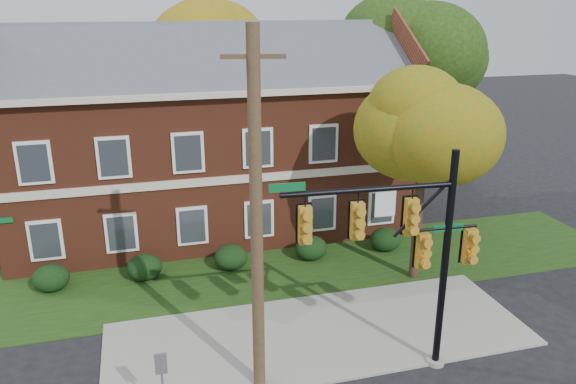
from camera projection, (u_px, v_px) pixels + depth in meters
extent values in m
plane|color=black|center=(329.00, 352.00, 17.88)|extent=(120.00, 120.00, 0.00)
cube|color=gray|center=(319.00, 334.00, 18.78)|extent=(14.00, 5.00, 0.08)
cube|color=#193811|center=(282.00, 270.00, 23.35)|extent=(30.00, 6.00, 0.04)
cube|color=brown|center=(210.00, 156.00, 27.22)|extent=(18.00, 8.00, 7.00)
cube|color=beige|center=(207.00, 81.00, 26.06)|extent=(18.80, 8.80, 0.24)
cube|color=beige|center=(223.00, 180.00, 23.54)|extent=(18.00, 0.12, 0.35)
ellipsoid|color=black|center=(51.00, 278.00, 21.58)|extent=(1.40, 1.26, 1.05)
ellipsoid|color=black|center=(144.00, 267.00, 22.45)|extent=(1.40, 1.26, 1.05)
ellipsoid|color=black|center=(231.00, 257.00, 23.33)|extent=(1.40, 1.26, 1.05)
ellipsoid|color=black|center=(311.00, 248.00, 24.21)|extent=(1.40, 1.26, 1.05)
ellipsoid|color=black|center=(386.00, 239.00, 25.08)|extent=(1.40, 1.26, 1.05)
cylinder|color=black|center=(418.00, 211.00, 21.86)|extent=(0.36, 0.36, 5.76)
ellipsoid|color=#9E660D|center=(425.00, 120.00, 20.71)|extent=(4.25, 4.25, 3.60)
ellipsoid|color=#9E660D|center=(447.00, 104.00, 20.33)|extent=(3.50, 3.50, 3.00)
cylinder|color=black|center=(407.00, 138.00, 30.88)|extent=(0.36, 0.36, 7.04)
ellipsoid|color=black|center=(413.00, 56.00, 29.47)|extent=(5.95, 5.95, 5.04)
ellipsoid|color=black|center=(434.00, 44.00, 29.01)|extent=(4.90, 4.90, 4.20)
cylinder|color=black|center=(208.00, 117.00, 34.67)|extent=(0.36, 0.36, 7.68)
ellipsoid|color=#AD6C0E|center=(205.00, 37.00, 33.13)|extent=(6.46, 6.46, 5.47)
ellipsoid|color=#AD6C0E|center=(222.00, 27.00, 32.65)|extent=(5.32, 5.32, 4.56)
cylinder|color=gray|center=(435.00, 361.00, 17.31)|extent=(0.54, 0.54, 0.16)
cylinder|color=black|center=(445.00, 264.00, 16.24)|extent=(0.23, 0.23, 6.81)
cylinder|color=black|center=(369.00, 190.00, 14.99)|extent=(4.87, 0.45, 0.16)
cylinder|color=black|center=(448.00, 228.00, 15.88)|extent=(1.75, 0.18, 0.08)
cube|color=#B17D1C|center=(305.00, 225.00, 14.93)|extent=(0.44, 0.32, 1.13)
cube|color=#B17D1C|center=(357.00, 221.00, 15.21)|extent=(0.44, 0.32, 1.13)
cube|color=#B17D1C|center=(411.00, 217.00, 15.51)|extent=(0.44, 0.32, 1.13)
cube|color=silver|center=(385.00, 204.00, 15.22)|extent=(0.59, 0.07, 0.73)
cube|color=#0C5B29|center=(287.00, 187.00, 14.48)|extent=(0.97, 0.10, 0.23)
cube|color=#B17D1C|center=(423.00, 251.00, 15.94)|extent=(0.44, 0.32, 1.13)
cube|color=#B17D1C|center=(470.00, 246.00, 16.23)|extent=(0.44, 0.32, 1.13)
cube|color=#0C5B29|center=(448.00, 228.00, 15.88)|extent=(0.93, 0.09, 0.22)
cylinder|color=#453020|center=(256.00, 224.00, 14.71)|extent=(0.40, 0.40, 10.15)
cube|color=#453020|center=(253.00, 56.00, 13.34)|extent=(1.57, 0.43, 0.11)
cube|color=slate|center=(161.00, 364.00, 14.26)|extent=(0.32, 0.05, 0.61)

